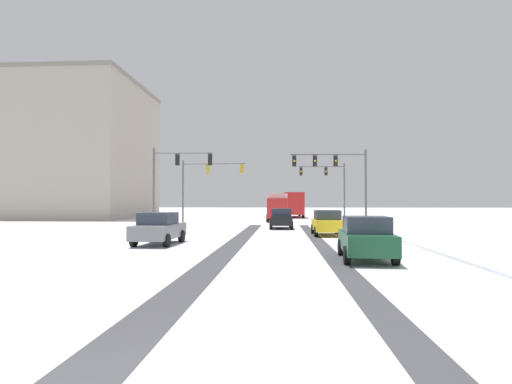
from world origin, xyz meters
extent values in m
cube|color=#424247|center=(3.67, 16.29, 0.00)|extent=(0.76, 35.84, 0.01)
cube|color=#424247|center=(-0.71, 16.29, 0.00)|extent=(1.05, 35.84, 0.01)
cube|color=white|center=(10.05, 14.66, 0.06)|extent=(4.00, 35.84, 0.12)
cylinder|color=#56565B|center=(-8.65, 28.58, 3.25)|extent=(0.18, 0.18, 6.50)
cylinder|color=#56565B|center=(-6.25, 28.67, 6.10)|extent=(4.81, 0.30, 0.12)
cube|color=black|center=(-6.73, 28.65, 5.55)|extent=(0.33, 0.25, 0.90)
sphere|color=black|center=(-6.74, 28.81, 5.85)|extent=(0.20, 0.20, 0.20)
sphere|color=orange|center=(-6.74, 28.81, 5.55)|extent=(0.20, 0.20, 0.20)
sphere|color=black|center=(-6.74, 28.81, 5.25)|extent=(0.20, 0.20, 0.20)
cube|color=black|center=(-4.09, 28.75, 5.55)|extent=(0.33, 0.25, 0.90)
sphere|color=black|center=(-4.09, 28.91, 5.85)|extent=(0.20, 0.20, 0.20)
sphere|color=orange|center=(-4.09, 28.91, 5.55)|extent=(0.20, 0.20, 0.20)
sphere|color=black|center=(-4.09, 28.91, 5.25)|extent=(0.20, 0.20, 0.20)
cylinder|color=#56565B|center=(8.65, 30.58, 3.25)|extent=(0.18, 0.18, 6.50)
cylinder|color=#56565B|center=(5.53, 30.41, 6.10)|extent=(6.25, 0.46, 0.12)
cube|color=black|center=(6.16, 30.45, 5.55)|extent=(0.33, 0.26, 0.90)
sphere|color=black|center=(6.16, 30.29, 5.85)|extent=(0.20, 0.20, 0.20)
sphere|color=orange|center=(6.16, 30.29, 5.55)|extent=(0.20, 0.20, 0.20)
sphere|color=black|center=(6.16, 30.29, 5.25)|extent=(0.20, 0.20, 0.20)
cube|color=black|center=(4.44, 30.35, 5.55)|extent=(0.33, 0.26, 0.90)
sphere|color=black|center=(4.45, 30.19, 5.85)|extent=(0.20, 0.20, 0.20)
sphere|color=orange|center=(4.45, 30.19, 5.55)|extent=(0.20, 0.20, 0.20)
sphere|color=black|center=(4.45, 30.19, 5.25)|extent=(0.20, 0.20, 0.20)
cube|color=black|center=(2.72, 30.26, 5.55)|extent=(0.33, 0.26, 0.90)
sphere|color=black|center=(2.73, 30.10, 5.85)|extent=(0.20, 0.20, 0.20)
sphere|color=orange|center=(2.73, 30.10, 5.55)|extent=(0.20, 0.20, 0.20)
sphere|color=black|center=(2.73, 30.10, 5.25)|extent=(0.20, 0.20, 0.20)
cylinder|color=#56565B|center=(8.65, 42.58, 3.25)|extent=(0.18, 0.18, 6.50)
cylinder|color=#56565B|center=(6.11, 42.51, 6.10)|extent=(5.08, 0.25, 0.12)
cube|color=black|center=(6.62, 42.53, 5.55)|extent=(0.33, 0.25, 0.90)
sphere|color=black|center=(6.62, 42.37, 5.85)|extent=(0.20, 0.20, 0.20)
sphere|color=orange|center=(6.62, 42.37, 5.55)|extent=(0.20, 0.20, 0.20)
sphere|color=black|center=(6.62, 42.37, 5.25)|extent=(0.20, 0.20, 0.20)
cube|color=black|center=(3.83, 42.45, 5.55)|extent=(0.33, 0.25, 0.90)
sphere|color=black|center=(3.83, 42.29, 5.85)|extent=(0.20, 0.20, 0.20)
sphere|color=orange|center=(3.83, 42.29, 5.55)|extent=(0.20, 0.20, 0.20)
sphere|color=black|center=(3.83, 42.29, 5.25)|extent=(0.20, 0.20, 0.20)
cylinder|color=#56565B|center=(-8.65, 38.58, 3.25)|extent=(0.18, 0.18, 6.50)
cylinder|color=#56565B|center=(-5.37, 38.32, 6.10)|extent=(6.57, 0.64, 0.12)
cube|color=#B79319|center=(-6.03, 38.37, 5.55)|extent=(0.34, 0.26, 0.90)
sphere|color=black|center=(-6.02, 38.53, 5.85)|extent=(0.20, 0.20, 0.20)
sphere|color=orange|center=(-6.02, 38.53, 5.55)|extent=(0.20, 0.20, 0.20)
sphere|color=black|center=(-6.02, 38.53, 5.25)|extent=(0.20, 0.20, 0.20)
cube|color=#B79319|center=(-2.42, 38.09, 5.55)|extent=(0.34, 0.26, 0.90)
sphere|color=black|center=(-2.41, 38.25, 5.85)|extent=(0.20, 0.20, 0.20)
sphere|color=orange|center=(-2.41, 38.25, 5.55)|extent=(0.20, 0.20, 0.20)
sphere|color=black|center=(-2.41, 38.25, 5.25)|extent=(0.20, 0.20, 0.20)
cube|color=black|center=(1.62, 29.24, 0.67)|extent=(1.77, 4.13, 0.70)
cube|color=#2D3847|center=(1.63, 29.09, 1.32)|extent=(1.59, 1.93, 0.60)
cylinder|color=black|center=(0.79, 30.50, 0.32)|extent=(0.23, 0.64, 0.64)
cylinder|color=black|center=(2.41, 30.53, 0.32)|extent=(0.23, 0.64, 0.64)
cylinder|color=black|center=(0.84, 27.96, 0.32)|extent=(0.23, 0.64, 0.64)
cylinder|color=black|center=(2.45, 27.99, 0.32)|extent=(0.23, 0.64, 0.64)
cube|color=yellow|center=(4.59, 22.55, 0.67)|extent=(1.71, 4.10, 0.70)
cube|color=#2D3847|center=(4.59, 22.40, 1.32)|extent=(1.56, 1.90, 0.60)
cylinder|color=black|center=(3.78, 23.82, 0.32)|extent=(0.22, 0.64, 0.64)
cylinder|color=black|center=(5.40, 23.82, 0.32)|extent=(0.22, 0.64, 0.64)
cylinder|color=black|center=(3.79, 21.28, 0.32)|extent=(0.22, 0.64, 0.64)
cylinder|color=black|center=(5.40, 21.28, 0.32)|extent=(0.22, 0.64, 0.64)
cube|color=slate|center=(-4.51, 16.23, 0.67)|extent=(1.86, 4.16, 0.70)
cube|color=#2D3847|center=(-4.51, 16.08, 1.32)|extent=(1.63, 1.96, 0.60)
cylinder|color=black|center=(-5.27, 17.53, 0.32)|extent=(0.25, 0.65, 0.64)
cylinder|color=black|center=(-3.65, 17.47, 0.32)|extent=(0.25, 0.65, 0.64)
cylinder|color=black|center=(-5.37, 14.99, 0.32)|extent=(0.25, 0.65, 0.64)
cylinder|color=black|center=(-3.75, 14.93, 0.32)|extent=(0.25, 0.65, 0.64)
cube|color=#194C2D|center=(4.82, 11.18, 0.67)|extent=(1.92, 4.19, 0.70)
cube|color=#2D3847|center=(4.81, 11.03, 1.32)|extent=(1.66, 1.98, 0.60)
cylinder|color=black|center=(4.08, 12.49, 0.32)|extent=(0.26, 0.65, 0.64)
cylinder|color=black|center=(5.70, 12.41, 0.32)|extent=(0.26, 0.65, 0.64)
cylinder|color=black|center=(3.94, 9.96, 0.32)|extent=(0.26, 0.65, 0.64)
cylinder|color=black|center=(5.56, 9.87, 0.32)|extent=(0.26, 0.65, 0.64)
cube|color=#B21E1E|center=(3.17, 54.31, 1.93)|extent=(2.80, 11.07, 2.90)
cube|color=#283342|center=(3.17, 54.31, 2.28)|extent=(2.82, 10.19, 0.90)
cylinder|color=black|center=(4.47, 50.50, 0.48)|extent=(0.33, 0.97, 0.96)
cylinder|color=black|center=(2.09, 50.43, 0.48)|extent=(0.33, 0.97, 0.96)
cylinder|color=black|center=(4.27, 57.64, 0.48)|extent=(0.33, 0.97, 0.96)
cylinder|color=black|center=(1.89, 57.58, 0.48)|extent=(0.33, 0.97, 0.96)
cube|color=red|center=(1.20, 38.97, 1.47)|extent=(2.11, 2.21, 2.10)
cube|color=silver|center=(1.19, 42.67, 1.72)|extent=(2.22, 5.21, 2.60)
cylinder|color=black|center=(2.21, 39.41, 0.42)|extent=(0.28, 0.84, 0.84)
cylinder|color=black|center=(0.19, 39.41, 0.42)|extent=(0.28, 0.84, 0.84)
cylinder|color=black|center=(2.20, 44.10, 0.42)|extent=(0.28, 0.84, 0.84)
cylinder|color=black|center=(0.17, 44.10, 0.42)|extent=(0.28, 0.84, 0.84)
cube|color=#A89E8E|center=(-28.26, 50.45, 8.78)|extent=(21.52, 18.86, 17.57)
cube|color=gray|center=(-28.26, 50.45, 17.82)|extent=(21.82, 19.16, 0.50)
camera|label=1|loc=(1.72, -4.66, 2.16)|focal=29.42mm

